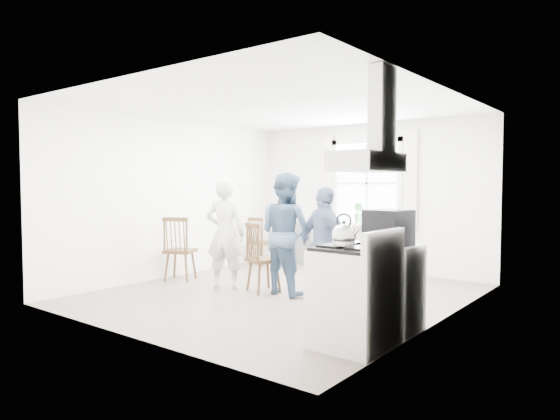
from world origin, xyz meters
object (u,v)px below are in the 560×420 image
(person_mid, at_px, (286,233))
(person_right, at_px, (325,244))
(windsor_chair_b, at_px, (257,250))
(stereo_stack, at_px, (388,228))
(windsor_chair_c, at_px, (177,242))
(low_cabinet, at_px, (394,288))
(person_left, at_px, (225,234))
(windsor_chair_a, at_px, (258,236))
(gas_stove, at_px, (355,295))

(person_mid, xyz_separation_m, person_right, (0.66, -0.02, -0.09))
(windsor_chair_b, bearing_deg, person_right, 9.63)
(stereo_stack, distance_m, windsor_chair_c, 3.85)
(stereo_stack, distance_m, person_mid, 2.08)
(low_cabinet, distance_m, windsor_chair_b, 2.38)
(stereo_stack, distance_m, person_left, 2.88)
(windsor_chair_b, relative_size, person_mid, 0.59)
(person_left, bearing_deg, windsor_chair_b, 165.09)
(windsor_chair_c, bearing_deg, windsor_chair_a, 90.71)
(gas_stove, bearing_deg, windsor_chair_c, 164.42)
(gas_stove, bearing_deg, windsor_chair_a, 141.27)
(windsor_chair_a, relative_size, windsor_chair_c, 0.89)
(person_mid, bearing_deg, low_cabinet, 167.16)
(low_cabinet, relative_size, person_right, 0.60)
(windsor_chair_a, distance_m, windsor_chair_b, 2.39)
(windsor_chair_b, distance_m, windsor_chair_c, 1.52)
(gas_stove, height_order, low_cabinet, gas_stove)
(windsor_chair_a, xyz_separation_m, person_mid, (1.90, -1.64, 0.29))
(person_left, bearing_deg, gas_stove, 134.55)
(low_cabinet, height_order, stereo_stack, stereo_stack)
(low_cabinet, relative_size, person_left, 0.56)
(gas_stove, relative_size, windsor_chair_a, 1.23)
(windsor_chair_a, xyz_separation_m, person_left, (1.00, -1.91, 0.25))
(low_cabinet, relative_size, stereo_stack, 1.92)
(stereo_stack, relative_size, person_left, 0.29)
(windsor_chair_c, relative_size, person_right, 0.68)
(person_left, height_order, person_right, person_left)
(person_right, bearing_deg, low_cabinet, 169.36)
(person_mid, bearing_deg, windsor_chair_b, 34.18)
(low_cabinet, bearing_deg, windsor_chair_b, 167.67)
(windsor_chair_a, height_order, windsor_chair_c, windsor_chair_c)
(gas_stove, bearing_deg, low_cabinet, 84.32)
(person_mid, height_order, person_right, person_mid)
(windsor_chair_b, height_order, person_left, person_left)
(windsor_chair_a, height_order, windsor_chair_b, windsor_chair_b)
(windsor_chair_b, height_order, person_right, person_right)
(gas_stove, distance_m, person_right, 1.87)
(stereo_stack, bearing_deg, person_right, 149.09)
(windsor_chair_c, relative_size, person_mid, 0.61)
(stereo_stack, bearing_deg, low_cabinet, 61.73)
(person_right, bearing_deg, gas_stove, 148.70)
(low_cabinet, relative_size, windsor_chair_b, 0.90)
(stereo_stack, height_order, windsor_chair_c, stereo_stack)
(windsor_chair_a, bearing_deg, stereo_stack, -32.22)
(gas_stove, relative_size, stereo_stack, 2.40)
(person_left, bearing_deg, windsor_chair_a, -85.88)
(windsor_chair_c, distance_m, person_right, 2.56)
(gas_stove, height_order, windsor_chair_c, gas_stove)
(gas_stove, xyz_separation_m, stereo_stack, (0.03, 0.63, 0.60))
(windsor_chair_c, bearing_deg, person_mid, 10.54)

